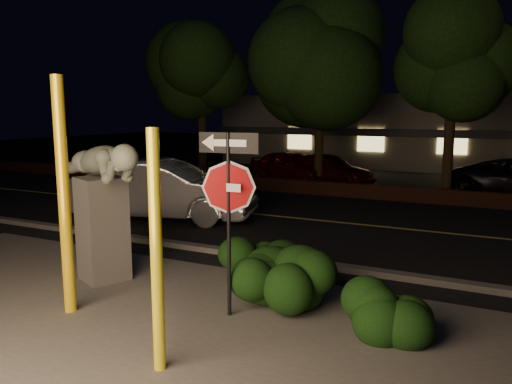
% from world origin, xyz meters
% --- Properties ---
extents(ground, '(90.00, 90.00, 0.00)m').
position_xyz_m(ground, '(0.00, 10.00, 0.00)').
color(ground, black).
rests_on(ground, ground).
extents(patio, '(14.00, 6.00, 0.02)m').
position_xyz_m(patio, '(0.00, -1.00, 0.01)').
color(patio, '#4C4944').
rests_on(patio, ground).
extents(road, '(80.00, 8.00, 0.01)m').
position_xyz_m(road, '(0.00, 7.00, 0.01)').
color(road, black).
rests_on(road, ground).
extents(lane_marking, '(80.00, 0.12, 0.00)m').
position_xyz_m(lane_marking, '(0.00, 7.00, 0.02)').
color(lane_marking, '#B7B049').
rests_on(lane_marking, road).
extents(curb, '(80.00, 0.25, 0.12)m').
position_xyz_m(curb, '(0.00, 2.90, 0.06)').
color(curb, '#4C4944').
rests_on(curb, ground).
extents(brick_wall, '(40.00, 0.35, 0.50)m').
position_xyz_m(brick_wall, '(0.00, 11.30, 0.25)').
color(brick_wall, '#422015').
rests_on(brick_wall, ground).
extents(parking_lot, '(40.00, 12.00, 0.01)m').
position_xyz_m(parking_lot, '(0.00, 17.00, 0.01)').
color(parking_lot, black).
rests_on(parking_lot, ground).
extents(building, '(22.00, 10.20, 4.00)m').
position_xyz_m(building, '(0.00, 24.99, 2.00)').
color(building, '#726A5B').
rests_on(building, ground).
extents(tree_far_a, '(4.60, 4.60, 7.43)m').
position_xyz_m(tree_far_a, '(-8.00, 13.00, 5.34)').
color(tree_far_a, black).
rests_on(tree_far_a, ground).
extents(tree_far_b, '(5.20, 5.20, 8.41)m').
position_xyz_m(tree_far_b, '(-2.50, 13.20, 6.05)').
color(tree_far_b, black).
rests_on(tree_far_b, ground).
extents(tree_far_c, '(4.80, 4.80, 7.84)m').
position_xyz_m(tree_far_c, '(2.50, 12.80, 5.66)').
color(tree_far_c, black).
rests_on(tree_far_c, ground).
extents(yellow_pole_left, '(0.18, 0.18, 3.60)m').
position_xyz_m(yellow_pole_left, '(-1.58, -0.93, 1.80)').
color(yellow_pole_left, yellow).
rests_on(yellow_pole_left, ground).
extents(yellow_pole_right, '(0.15, 0.15, 2.90)m').
position_xyz_m(yellow_pole_right, '(0.73, -1.74, 1.45)').
color(yellow_pole_right, yellow).
rests_on(yellow_pole_right, ground).
extents(signpost, '(0.94, 0.11, 2.78)m').
position_xyz_m(signpost, '(0.70, 0.02, 1.97)').
color(signpost, black).
rests_on(signpost, ground).
extents(sculpture, '(2.32, 1.48, 2.56)m').
position_xyz_m(sculpture, '(-2.14, 0.43, 1.58)').
color(sculpture, '#4C4944').
rests_on(sculpture, ground).
extents(hedge_center, '(1.75, 0.90, 0.89)m').
position_xyz_m(hedge_center, '(0.53, 1.78, 0.44)').
color(hedge_center, black).
rests_on(hedge_center, ground).
extents(hedge_right, '(1.93, 1.03, 1.26)m').
position_xyz_m(hedge_right, '(1.18, 0.66, 0.63)').
color(hedge_right, black).
rests_on(hedge_right, ground).
extents(hedge_far_right, '(1.28, 0.81, 0.88)m').
position_xyz_m(hedge_far_right, '(3.01, 0.36, 0.44)').
color(hedge_far_right, black).
rests_on(hedge_far_right, ground).
extents(silver_sedan, '(5.48, 3.09, 1.71)m').
position_xyz_m(silver_sedan, '(-4.37, 5.22, 0.85)').
color(silver_sedan, silver).
rests_on(silver_sedan, ground).
extents(parked_car_red, '(4.34, 2.92, 1.37)m').
position_xyz_m(parked_car_red, '(-4.10, 14.03, 0.69)').
color(parked_car_red, maroon).
rests_on(parked_car_red, ground).
extents(parked_car_darkred, '(4.63, 2.79, 1.26)m').
position_xyz_m(parked_car_darkred, '(-2.40, 14.02, 0.63)').
color(parked_car_darkred, '#45130B').
rests_on(parked_car_darkred, ground).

